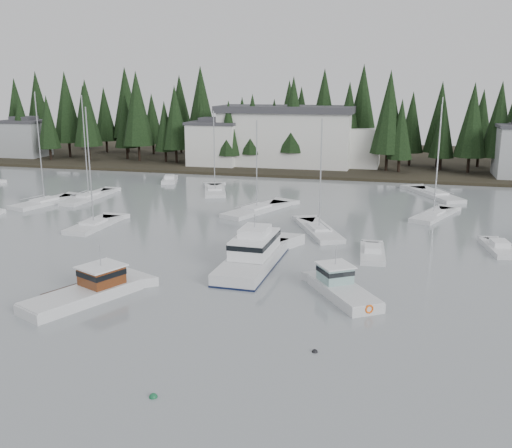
{
  "coord_description": "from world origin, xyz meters",
  "views": [
    {
      "loc": [
        16.04,
        -22.53,
        15.68
      ],
      "look_at": [
        2.96,
        28.5,
        2.5
      ],
      "focal_mm": 40.0,
      "sensor_mm": 36.0,
      "label": 1
    }
  ],
  "objects_px": {
    "lobster_boat_teal": "(341,290)",
    "sailboat_5": "(257,211)",
    "house_west": "(214,142)",
    "sailboat_12": "(45,203)",
    "sailboat_4": "(319,232)",
    "sailboat_3": "(435,196)",
    "sailboat_6": "(89,198)",
    "sailboat_11": "(215,192)",
    "cabin_cruiser_center": "(254,257)",
    "lobster_boat_brown": "(86,293)",
    "runabout_1": "(372,255)",
    "house_far_west": "(25,138)",
    "sailboat_8": "(94,226)",
    "runabout_3": "(170,181)",
    "sailboat_9": "(433,216)",
    "runabout_4": "(499,249)",
    "harbor_inn": "(297,137)"
  },
  "relations": [
    {
      "from": "cabin_cruiser_center",
      "to": "runabout_3",
      "type": "xyz_separation_m",
      "value": [
        -24.07,
        38.53,
        -0.65
      ]
    },
    {
      "from": "house_west",
      "to": "runabout_4",
      "type": "relative_size",
      "value": 1.52
    },
    {
      "from": "house_far_west",
      "to": "runabout_4",
      "type": "distance_m",
      "value": 97.87
    },
    {
      "from": "house_far_west",
      "to": "lobster_boat_brown",
      "type": "height_order",
      "value": "house_far_west"
    },
    {
      "from": "runabout_3",
      "to": "sailboat_9",
      "type": "bearing_deg",
      "value": -128.69
    },
    {
      "from": "house_far_west",
      "to": "sailboat_5",
      "type": "bearing_deg",
      "value": -31.82
    },
    {
      "from": "sailboat_5",
      "to": "runabout_4",
      "type": "relative_size",
      "value": 1.87
    },
    {
      "from": "lobster_boat_brown",
      "to": "sailboat_5",
      "type": "xyz_separation_m",
      "value": [
        4.93,
        31.66,
        -0.46
      ]
    },
    {
      "from": "sailboat_11",
      "to": "runabout_3",
      "type": "bearing_deg",
      "value": 36.09
    },
    {
      "from": "harbor_inn",
      "to": "lobster_boat_brown",
      "type": "height_order",
      "value": "harbor_inn"
    },
    {
      "from": "house_west",
      "to": "sailboat_12",
      "type": "xyz_separation_m",
      "value": [
        -11.24,
        -37.21,
        -4.57
      ]
    },
    {
      "from": "house_far_west",
      "to": "sailboat_5",
      "type": "distance_m",
      "value": 69.54
    },
    {
      "from": "house_far_west",
      "to": "sailboat_8",
      "type": "distance_m",
      "value": 65.34
    },
    {
      "from": "sailboat_5",
      "to": "sailboat_9",
      "type": "bearing_deg",
      "value": -61.05
    },
    {
      "from": "sailboat_3",
      "to": "runabout_1",
      "type": "xyz_separation_m",
      "value": [
        -7.01,
        -31.04,
        0.07
      ]
    },
    {
      "from": "harbor_inn",
      "to": "sailboat_12",
      "type": "height_order",
      "value": "sailboat_12"
    },
    {
      "from": "house_far_west",
      "to": "lobster_boat_teal",
      "type": "xyz_separation_m",
      "value": [
        72.25,
        -62.82,
        -3.91
      ]
    },
    {
      "from": "house_west",
      "to": "lobster_boat_teal",
      "type": "bearing_deg",
      "value": -63.55
    },
    {
      "from": "lobster_boat_brown",
      "to": "runabout_4",
      "type": "height_order",
      "value": "lobster_boat_brown"
    },
    {
      "from": "house_west",
      "to": "sailboat_3",
      "type": "distance_m",
      "value": 43.57
    },
    {
      "from": "lobster_boat_teal",
      "to": "sailboat_5",
      "type": "height_order",
      "value": "sailboat_5"
    },
    {
      "from": "lobster_boat_brown",
      "to": "runabout_1",
      "type": "distance_m",
      "value": 25.73
    },
    {
      "from": "lobster_boat_teal",
      "to": "sailboat_4",
      "type": "relative_size",
      "value": 0.61
    },
    {
      "from": "harbor_inn",
      "to": "house_far_west",
      "type": "bearing_deg",
      "value": -178.65
    },
    {
      "from": "sailboat_6",
      "to": "sailboat_8",
      "type": "height_order",
      "value": "sailboat_6"
    },
    {
      "from": "lobster_boat_teal",
      "to": "sailboat_3",
      "type": "bearing_deg",
      "value": -45.38
    },
    {
      "from": "cabin_cruiser_center",
      "to": "sailboat_3",
      "type": "xyz_separation_m",
      "value": [
        16.97,
        36.5,
        -0.72
      ]
    },
    {
      "from": "harbor_inn",
      "to": "lobster_boat_teal",
      "type": "relative_size",
      "value": 3.87
    },
    {
      "from": "sailboat_8",
      "to": "sailboat_12",
      "type": "height_order",
      "value": "sailboat_12"
    },
    {
      "from": "lobster_boat_brown",
      "to": "sailboat_8",
      "type": "relative_size",
      "value": 0.69
    },
    {
      "from": "sailboat_3",
      "to": "sailboat_4",
      "type": "height_order",
      "value": "sailboat_3"
    },
    {
      "from": "cabin_cruiser_center",
      "to": "runabout_1",
      "type": "height_order",
      "value": "cabin_cruiser_center"
    },
    {
      "from": "sailboat_6",
      "to": "sailboat_11",
      "type": "xyz_separation_m",
      "value": [
        15.32,
        8.92,
        -0.02
      ]
    },
    {
      "from": "sailboat_4",
      "to": "sailboat_8",
      "type": "distance_m",
      "value": 24.88
    },
    {
      "from": "lobster_boat_brown",
      "to": "sailboat_4",
      "type": "relative_size",
      "value": 0.75
    },
    {
      "from": "house_west",
      "to": "sailboat_4",
      "type": "height_order",
      "value": "sailboat_4"
    },
    {
      "from": "sailboat_9",
      "to": "runabout_4",
      "type": "height_order",
      "value": "sailboat_9"
    },
    {
      "from": "cabin_cruiser_center",
      "to": "sailboat_3",
      "type": "distance_m",
      "value": 40.26
    },
    {
      "from": "lobster_boat_teal",
      "to": "sailboat_4",
      "type": "bearing_deg",
      "value": -20.24
    },
    {
      "from": "lobster_boat_teal",
      "to": "sailboat_12",
      "type": "height_order",
      "value": "sailboat_12"
    },
    {
      "from": "sailboat_12",
      "to": "runabout_1",
      "type": "bearing_deg",
      "value": -92.22
    },
    {
      "from": "house_far_west",
      "to": "runabout_4",
      "type": "height_order",
      "value": "house_far_west"
    },
    {
      "from": "sailboat_11",
      "to": "lobster_boat_brown",
      "type": "bearing_deg",
      "value": 166.07
    },
    {
      "from": "sailboat_8",
      "to": "sailboat_9",
      "type": "relative_size",
      "value": 0.99
    },
    {
      "from": "sailboat_5",
      "to": "runabout_3",
      "type": "height_order",
      "value": "sailboat_5"
    },
    {
      "from": "sailboat_3",
      "to": "cabin_cruiser_center",
      "type": "bearing_deg",
      "value": 127.96
    },
    {
      "from": "house_west",
      "to": "sailboat_12",
      "type": "distance_m",
      "value": 39.14
    },
    {
      "from": "sailboat_8",
      "to": "sailboat_9",
      "type": "bearing_deg",
      "value": -67.29
    },
    {
      "from": "sailboat_5",
      "to": "sailboat_9",
      "type": "relative_size",
      "value": 0.85
    },
    {
      "from": "house_west",
      "to": "lobster_boat_brown",
      "type": "xyz_separation_m",
      "value": [
        12.04,
        -66.26,
        -4.15
      ]
    }
  ]
}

